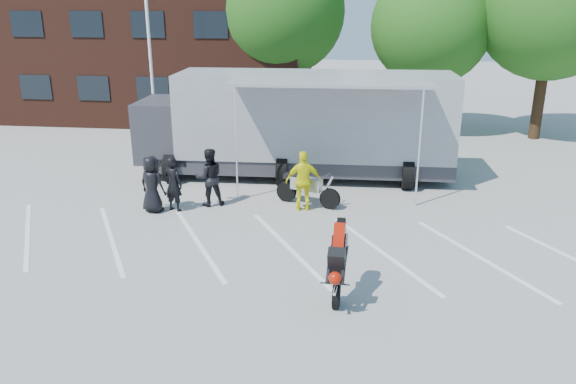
% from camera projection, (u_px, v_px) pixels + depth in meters
% --- Properties ---
extents(ground, '(100.00, 100.00, 0.00)m').
position_uv_depth(ground, '(275.00, 264.00, 13.59)').
color(ground, gray).
rests_on(ground, ground).
extents(parking_bay_lines, '(18.09, 13.33, 0.01)m').
position_uv_depth(parking_bay_lines, '(281.00, 247.00, 14.53)').
color(parking_bay_lines, white).
rests_on(parking_bay_lines, ground).
extents(office_building, '(18.00, 8.00, 7.00)m').
position_uv_depth(office_building, '(141.00, 50.00, 30.53)').
color(office_building, '#442016').
rests_on(office_building, ground).
extents(flagpole, '(1.61, 0.12, 8.00)m').
position_uv_depth(flagpole, '(154.00, 27.00, 22.08)').
color(flagpole, white).
rests_on(flagpole, ground).
extents(tree_left, '(6.12, 6.12, 8.64)m').
position_uv_depth(tree_left, '(281.00, 11.00, 27.05)').
color(tree_left, '#382314').
rests_on(tree_left, ground).
extents(tree_mid, '(5.44, 5.44, 7.68)m').
position_uv_depth(tree_mid, '(431.00, 26.00, 25.49)').
color(tree_mid, '#382314').
rests_on(tree_mid, ground).
extents(tree_right, '(6.46, 6.46, 9.12)m').
position_uv_depth(tree_right, '(553.00, 5.00, 24.14)').
color(tree_right, '#382314').
rests_on(tree_right, ground).
extents(transporter_truck, '(11.78, 5.92, 3.70)m').
position_uv_depth(transporter_truck, '(300.00, 176.00, 20.42)').
color(transporter_truck, gray).
rests_on(transporter_truck, ground).
extents(parked_motorcycle, '(2.30, 1.43, 1.14)m').
position_uv_depth(parked_motorcycle, '(308.00, 205.00, 17.53)').
color(parked_motorcycle, '#B1B1B6').
rests_on(parked_motorcycle, ground).
extents(stunt_bike_rider, '(0.84, 1.65, 1.90)m').
position_uv_depth(stunt_bike_rider, '(338.00, 292.00, 12.28)').
color(stunt_bike_rider, black).
rests_on(stunt_bike_rider, ground).
extents(spectator_leather_a, '(0.98, 0.80, 1.73)m').
position_uv_depth(spectator_leather_a, '(152.00, 184.00, 16.72)').
color(spectator_leather_a, black).
rests_on(spectator_leather_a, ground).
extents(spectator_leather_b, '(0.72, 0.60, 1.69)m').
position_uv_depth(spectator_leather_b, '(173.00, 184.00, 16.79)').
color(spectator_leather_b, black).
rests_on(spectator_leather_b, ground).
extents(spectator_leather_c, '(1.08, 0.97, 1.81)m').
position_uv_depth(spectator_leather_c, '(209.00, 177.00, 17.23)').
color(spectator_leather_c, black).
rests_on(spectator_leather_c, ground).
extents(spectator_hivis, '(1.15, 0.65, 1.84)m').
position_uv_depth(spectator_hivis, '(304.00, 181.00, 16.82)').
color(spectator_hivis, '#F3F00C').
rests_on(spectator_hivis, ground).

